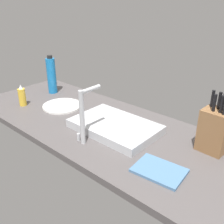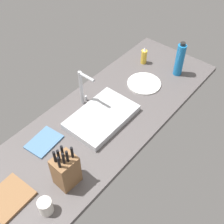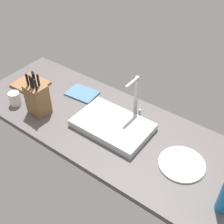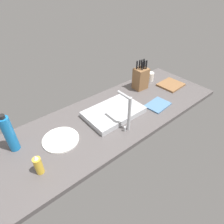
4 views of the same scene
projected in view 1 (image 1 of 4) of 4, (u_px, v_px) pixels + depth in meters
countertop_slab at (113, 132)px, 140.55cm from camera, size 196.92×67.40×3.50cm
sink_basin at (114, 127)px, 137.60cm from camera, size 45.58×29.64×4.51cm
faucet at (84, 113)px, 121.22cm from camera, size 5.50×13.20×27.51cm
knife_block at (215, 130)px, 116.96cm from camera, size 12.85×11.19×28.13cm
soap_bottle at (22, 96)px, 167.28cm from camera, size 4.68×4.68×14.29cm
water_bottle at (51, 75)px, 186.60cm from camera, size 6.53×6.53×27.68cm
dinner_plate at (62, 106)px, 167.44cm from camera, size 24.94×24.94×1.20cm
dish_towel at (159, 170)px, 106.20cm from camera, size 21.79×16.76×1.20cm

